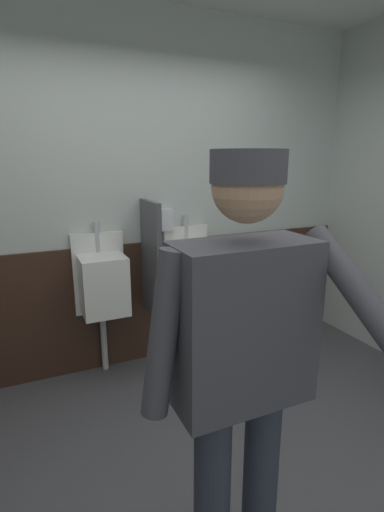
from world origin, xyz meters
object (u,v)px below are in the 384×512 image
object	(u,v)px
person	(243,354)
urinal_middle	(191,272)
urinal_left	(103,283)
soap_dispenser	(166,220)

from	to	relation	value
person	urinal_middle	bearing A→B (deg)	71.17
urinal_left	person	distance (m)	1.82
urinal_middle	person	bearing A→B (deg)	-108.83
urinal_left	urinal_middle	bearing A→B (deg)	0.00
urinal_left	soap_dispenser	size ratio (longest dim) A/B	6.89
person	soap_dispenser	world-z (taller)	person
urinal_left	person	xyz separation A→B (m)	(0.14, -1.80, 0.27)
urinal_middle	soap_dispenser	bearing A→B (deg)	145.67
urinal_left	urinal_middle	distance (m)	0.75
person	urinal_left	bearing A→B (deg)	94.38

